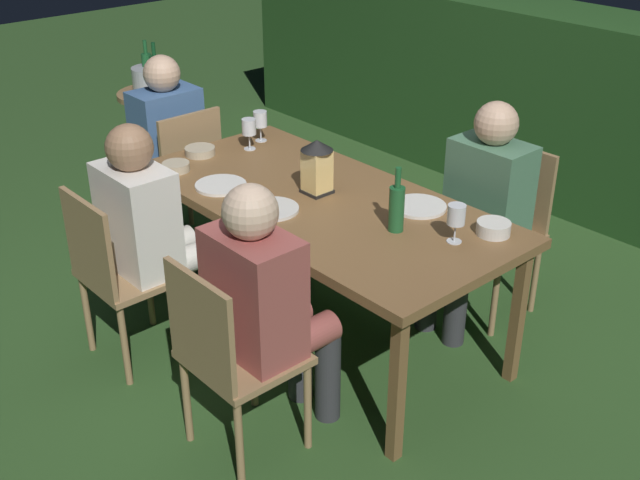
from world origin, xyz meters
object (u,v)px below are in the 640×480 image
at_px(person_in_cream, 152,227).
at_px(wine_glass_a, 260,120).
at_px(bowl_olives, 494,228).
at_px(side_table, 156,125).
at_px(chair_side_right_b, 501,222).
at_px(ice_bucket, 152,77).
at_px(chair_side_left_b, 229,354).
at_px(lantern_centerpiece, 317,164).
at_px(chair_head_near, 183,173).
at_px(wine_glass_c, 249,128).
at_px(chair_side_left_a, 117,270).
at_px(dining_table, 320,208).
at_px(person_in_green, 480,206).
at_px(green_bottle_on_table, 397,207).
at_px(bowl_bread, 176,166).
at_px(plate_b, 272,209).
at_px(bowl_salad, 200,151).
at_px(person_in_blue, 162,139).
at_px(person_in_rust, 268,302).
at_px(plate_c, 419,206).
at_px(plate_a, 221,185).
at_px(wine_glass_b, 456,217).

bearing_deg(person_in_cream, wine_glass_a, 111.34).
height_order(bowl_olives, side_table, bowl_olives).
distance_m(chair_side_right_b, person_in_cream, 1.74).
bearing_deg(ice_bucket, bowl_olives, -1.56).
relative_size(chair_side_left_b, chair_side_right_b, 1.00).
bearing_deg(lantern_centerpiece, person_in_cream, -118.34).
distance_m(chair_head_near, ice_bucket, 1.05).
xyz_separation_m(chair_side_right_b, wine_glass_c, (-1.16, -0.71, 0.36)).
relative_size(chair_head_near, chair_side_left_a, 1.00).
bearing_deg(dining_table, ice_bucket, 169.74).
relative_size(dining_table, chair_side_left_b, 2.20).
bearing_deg(chair_side_left_a, person_in_green, 60.26).
distance_m(green_bottle_on_table, ice_bucket, 2.63).
bearing_deg(chair_side_left_b, bowl_bread, 155.44).
relative_size(plate_b, bowl_olives, 1.70).
bearing_deg(person_in_cream, bowl_salad, 126.49).
height_order(person_in_blue, wine_glass_c, person_in_blue).
height_order(chair_head_near, chair_side_left_b, same).
bearing_deg(dining_table, person_in_rust, -56.71).
xyz_separation_m(person_in_rust, bowl_salad, (-1.27, 0.55, 0.12)).
relative_size(dining_table, person_in_green, 1.66).
distance_m(person_in_rust, bowl_olives, 1.03).
distance_m(chair_head_near, person_in_blue, 0.25).
relative_size(person_in_blue, green_bottle_on_table, 3.96).
relative_size(chair_side_left_b, plate_c, 3.43).
relative_size(person_in_cream, lantern_centerpiece, 4.34).
bearing_deg(bowl_bread, chair_side_left_a, -60.22).
height_order(person_in_rust, lantern_centerpiece, person_in_rust).
relative_size(chair_head_near, lantern_centerpiece, 3.28).
bearing_deg(plate_a, lantern_centerpiece, 39.78).
bearing_deg(lantern_centerpiece, wine_glass_a, 162.37).
relative_size(person_in_blue, person_in_cream, 1.00).
height_order(plate_b, bowl_bread, bowl_bread).
bearing_deg(side_table, bowl_salad, -20.65).
bearing_deg(wine_glass_a, bowl_bread, -84.61).
distance_m(lantern_centerpiece, wine_glass_c, 0.68).
xyz_separation_m(plate_b, bowl_salad, (-0.79, 0.15, 0.01)).
bearing_deg(chair_head_near, person_in_blue, 180.00).
distance_m(green_bottle_on_table, wine_glass_a, 1.27).
bearing_deg(plate_b, dining_table, 79.41).
distance_m(chair_head_near, green_bottle_on_table, 1.70).
bearing_deg(chair_side_left_a, side_table, 144.11).
bearing_deg(ice_bucket, chair_side_left_b, -25.72).
relative_size(chair_head_near, side_table, 1.29).
height_order(dining_table, wine_glass_b, wine_glass_b).
xyz_separation_m(chair_side_left_a, ice_bucket, (-1.71, 1.24, 0.29)).
height_order(wine_glass_c, bowl_bread, wine_glass_c).
xyz_separation_m(person_in_green, ice_bucket, (-2.57, -0.27, 0.14)).
relative_size(person_in_cream, wine_glass_b, 6.80).
relative_size(chair_side_left_a, green_bottle_on_table, 3.00).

